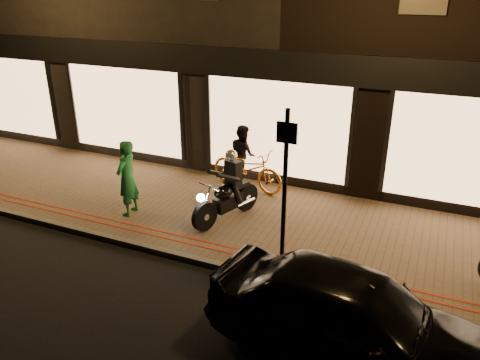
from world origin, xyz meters
name	(u,v)px	position (x,y,z in m)	size (l,w,h in m)	color
ground	(203,266)	(0.00, 0.00, 0.00)	(90.00, 90.00, 0.00)	black
sidewalk	(245,218)	(0.00, 2.00, 0.06)	(50.00, 4.00, 0.12)	brown
kerb_stone	(205,262)	(0.00, 0.05, 0.06)	(50.00, 0.14, 0.12)	#59544C
red_kerb_lines	(216,247)	(0.00, 0.55, 0.12)	(50.00, 0.26, 0.01)	maroon
building_row	(332,6)	(0.00, 8.99, 4.25)	(48.00, 10.11, 8.50)	black
motorcycle	(228,193)	(-0.30, 1.73, 0.73)	(0.86, 1.87, 1.59)	black
sign_post	(285,185)	(1.43, 0.34, 1.80)	(0.35, 0.08, 3.00)	black
bicycle_gold	(247,168)	(-0.55, 3.44, 0.66)	(0.71, 2.04, 1.07)	orange
person_green	(127,178)	(-2.44, 1.09, 0.98)	(0.63, 0.41, 1.72)	#207936
person_dark	(243,154)	(-0.83, 3.80, 0.88)	(0.74, 0.58, 1.52)	black
parked_car	(353,318)	(2.98, -1.22, 0.71)	(1.67, 4.14, 1.41)	black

